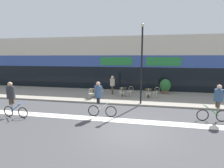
% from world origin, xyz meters
% --- Properties ---
extents(ground_plane, '(120.00, 120.00, 0.00)m').
position_xyz_m(ground_plane, '(0.00, 0.00, 0.00)').
color(ground_plane, '#424244').
extents(sidewalk_slab, '(40.00, 5.50, 0.12)m').
position_xyz_m(sidewalk_slab, '(0.00, 7.25, 0.06)').
color(sidewalk_slab, gray).
rests_on(sidewalk_slab, ground).
extents(storefront_facade, '(40.00, 4.06, 5.69)m').
position_xyz_m(storefront_facade, '(0.00, 11.97, 2.83)').
color(storefront_facade, beige).
rests_on(storefront_facade, ground).
extents(bike_lane_stripe, '(36.00, 0.70, 0.01)m').
position_xyz_m(bike_lane_stripe, '(0.00, 1.35, 0.00)').
color(bike_lane_stripe, silver).
rests_on(bike_lane_stripe, ground).
extents(bistro_table_0, '(0.61, 0.61, 0.75)m').
position_xyz_m(bistro_table_0, '(-3.65, 6.06, 0.65)').
color(bistro_table_0, black).
rests_on(bistro_table_0, sidewalk_slab).
extents(bistro_table_1, '(0.67, 0.67, 0.74)m').
position_xyz_m(bistro_table_1, '(-1.20, 7.03, 0.64)').
color(bistro_table_1, black).
rests_on(bistro_table_1, sidewalk_slab).
extents(bistro_table_2, '(0.66, 0.66, 0.71)m').
position_xyz_m(bistro_table_2, '(1.02, 7.04, 0.63)').
color(bistro_table_2, black).
rests_on(bistro_table_2, sidewalk_slab).
extents(cafe_chair_0_near, '(0.45, 0.60, 0.90)m').
position_xyz_m(cafe_chair_0_near, '(-3.66, 5.44, 0.64)').
color(cafe_chair_0_near, beige).
rests_on(cafe_chair_0_near, sidewalk_slab).
extents(cafe_chair_0_side, '(0.60, 0.45, 0.90)m').
position_xyz_m(cafe_chair_0_side, '(-3.02, 6.05, 0.64)').
color(cafe_chair_0_side, beige).
rests_on(cafe_chair_0_side, sidewalk_slab).
extents(cafe_chair_1_near, '(0.45, 0.60, 0.90)m').
position_xyz_m(cafe_chair_1_near, '(-1.21, 6.41, 0.64)').
color(cafe_chair_1_near, beige).
rests_on(cafe_chair_1_near, sidewalk_slab).
extents(cafe_chair_1_side, '(0.58, 0.41, 0.90)m').
position_xyz_m(cafe_chair_1_side, '(-0.58, 7.03, 0.64)').
color(cafe_chair_1_side, beige).
rests_on(cafe_chair_1_side, sidewalk_slab).
extents(cafe_chair_2_near, '(0.42, 0.58, 0.90)m').
position_xyz_m(cafe_chair_2_near, '(1.02, 6.41, 0.64)').
color(cafe_chair_2_near, beige).
rests_on(cafe_chair_2_near, sidewalk_slab).
extents(cafe_chair_2_side, '(0.58, 0.42, 0.90)m').
position_xyz_m(cafe_chair_2_side, '(1.65, 7.04, 0.64)').
color(cafe_chair_2_side, beige).
rests_on(cafe_chair_2_side, sidewalk_slab).
extents(planter_pot, '(1.01, 1.01, 1.39)m').
position_xyz_m(planter_pot, '(2.59, 8.89, 0.84)').
color(planter_pot, brown).
rests_on(planter_pot, sidewalk_slab).
extents(lamp_post, '(0.26, 0.26, 5.80)m').
position_xyz_m(lamp_post, '(0.45, 4.82, 3.43)').
color(lamp_post, black).
rests_on(lamp_post, sidewalk_slab).
extents(cyclist_0, '(1.70, 0.52, 2.09)m').
position_xyz_m(cyclist_0, '(4.69, 2.25, 1.23)').
color(cyclist_0, black).
rests_on(cyclist_0, ground).
extents(cyclist_1, '(1.69, 0.51, 2.14)m').
position_xyz_m(cyclist_1, '(-6.98, 0.65, 1.27)').
color(cyclist_1, black).
rests_on(cyclist_1, ground).
extents(cyclist_2, '(1.76, 0.50, 2.14)m').
position_xyz_m(cyclist_2, '(-1.92, 1.76, 1.24)').
color(cyclist_2, black).
rests_on(cyclist_2, ground).
extents(pedestrian_near_end, '(0.54, 0.54, 1.73)m').
position_xyz_m(pedestrian_near_end, '(-2.28, 7.65, 1.15)').
color(pedestrian_near_end, '#4C3D2D').
rests_on(pedestrian_near_end, sidewalk_slab).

